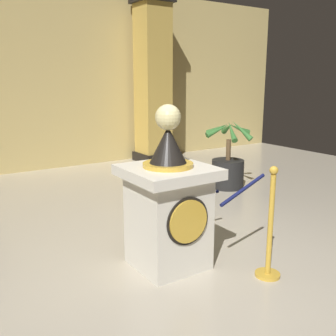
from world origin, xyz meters
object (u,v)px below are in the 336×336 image
pedestal_clock (168,206)px  stanchion_near (270,239)px  stanchion_far (174,209)px  potted_palm_right (228,167)px

pedestal_clock → stanchion_near: pedestal_clock is taller
stanchion_far → potted_palm_right: potted_palm_right is taller
stanchion_near → potted_palm_right: bearing=55.4°
stanchion_near → stanchion_far: bearing=99.0°
pedestal_clock → stanchion_near: 1.01m
potted_palm_right → stanchion_far: bearing=-147.1°
stanchion_far → potted_palm_right: 2.36m
stanchion_near → potted_palm_right: 3.13m
stanchion_near → stanchion_far: stanchion_near is taller
stanchion_far → potted_palm_right: size_ratio=0.82×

